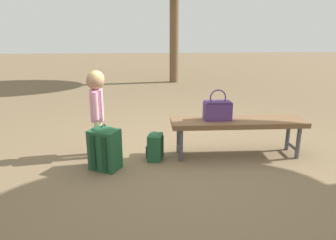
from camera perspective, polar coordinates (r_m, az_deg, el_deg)
The scene contains 6 objects.
ground_plane at distance 3.74m, azimuth 3.84°, elevation -6.85°, with size 40.00×40.00×0.00m, color brown.
park_bench at distance 3.74m, azimuth 12.95°, elevation -0.84°, with size 1.61×0.44×0.45m.
handbag at distance 3.66m, azimuth 9.24°, elevation 1.95°, with size 0.32×0.19×0.37m.
child_standing at distance 3.67m, azimuth -13.22°, elevation 3.70°, with size 0.21×0.28×1.04m.
backpack_large at distance 3.40m, azimuth -11.74°, elevation -4.91°, with size 0.37×0.34×0.52m.
backpack_small at distance 3.59m, azimuth -2.44°, elevation -4.77°, with size 0.22×0.24×0.36m.
Camera 1 is at (0.54, 3.41, 1.45)m, focal length 32.56 mm.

